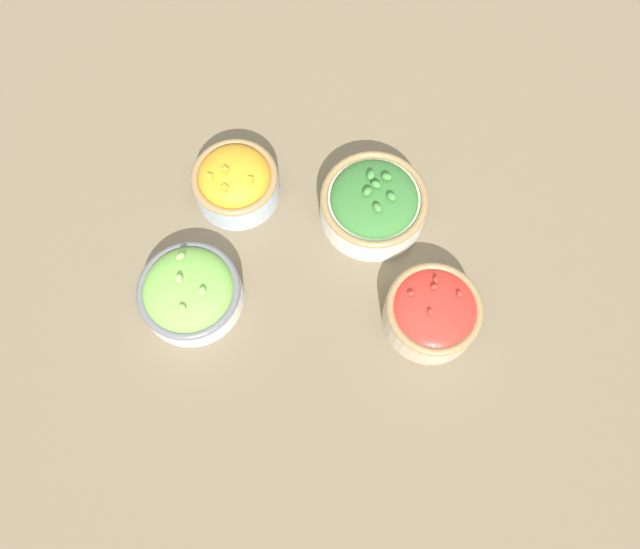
{
  "coord_description": "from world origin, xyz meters",
  "views": [
    {
      "loc": [
        0.02,
        0.32,
        0.87
      ],
      "look_at": [
        0.0,
        0.0,
        0.03
      ],
      "focal_mm": 35.0,
      "sensor_mm": 36.0,
      "label": 1
    }
  ],
  "objects": [
    {
      "name": "ground_plane",
      "position": [
        0.0,
        0.0,
        0.0
      ],
      "size": [
        3.0,
        3.0,
        0.0
      ],
      "primitive_type": "plane",
      "color": "#75664C"
    },
    {
      "name": "bowl_broccoli",
      "position": [
        -0.09,
        -0.11,
        0.04
      ],
      "size": [
        0.16,
        0.16,
        0.08
      ],
      "color": "silver",
      "rests_on": "ground_plane"
    },
    {
      "name": "bowl_cherry_tomatoes",
      "position": [
        -0.15,
        0.07,
        0.04
      ],
      "size": [
        0.14,
        0.14,
        0.07
      ],
      "color": "beige",
      "rests_on": "ground_plane"
    },
    {
      "name": "bowl_squash",
      "position": [
        0.12,
        -0.16,
        0.04
      ],
      "size": [
        0.13,
        0.13,
        0.09
      ],
      "color": "#B2C1CC",
      "rests_on": "ground_plane"
    },
    {
      "name": "bowl_lettuce",
      "position": [
        0.19,
        0.01,
        0.03
      ],
      "size": [
        0.15,
        0.15,
        0.08
      ],
      "color": "white",
      "rests_on": "ground_plane"
    }
  ]
}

